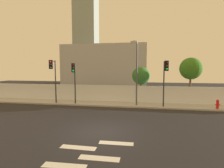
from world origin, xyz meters
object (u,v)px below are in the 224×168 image
object	(u,v)px
traffic_light_left	(53,72)
roadside_tree_midleft	(191,69)
street_lamp_curbside	(136,68)
roadside_tree_leftmost	(141,76)
traffic_light_center	(165,74)
traffic_light_right	(74,74)
fire_hydrant	(218,104)

from	to	relation	value
traffic_light_left	roadside_tree_midleft	distance (m)	14.91
street_lamp_curbside	roadside_tree_leftmost	size ratio (longest dim) A/B	1.53
street_lamp_curbside	roadside_tree_leftmost	distance (m)	3.61
traffic_light_center	roadside_tree_midleft	size ratio (longest dim) A/B	0.87
traffic_light_right	fire_hydrant	world-z (taller)	traffic_light_right
fire_hydrant	roadside_tree_midleft	bearing A→B (deg)	115.25
traffic_light_right	street_lamp_curbside	xyz separation A→B (m)	(6.34, 0.31, 0.65)
roadside_tree_leftmost	traffic_light_center	bearing A→B (deg)	-61.39
roadside_tree_leftmost	roadside_tree_midleft	distance (m)	5.51
traffic_light_right	traffic_light_center	bearing A→B (deg)	-2.71
roadside_tree_leftmost	traffic_light_left	bearing A→B (deg)	-155.94
roadside_tree_midleft	roadside_tree_leftmost	bearing A→B (deg)	180.00
fire_hydrant	traffic_light_center	bearing A→B (deg)	-171.24
traffic_light_center	roadside_tree_midleft	distance (m)	5.27
traffic_light_right	fire_hydrant	distance (m)	14.04
traffic_light_center	traffic_light_left	bearing A→B (deg)	178.86
traffic_light_left	street_lamp_curbside	world-z (taller)	street_lamp_curbside
roadside_tree_midleft	street_lamp_curbside	bearing A→B (deg)	-149.15
traffic_light_center	roadside_tree_midleft	xyz separation A→B (m)	(3.15, 4.21, 0.43)
street_lamp_curbside	fire_hydrant	world-z (taller)	street_lamp_curbside
roadside_tree_midleft	traffic_light_right	bearing A→B (deg)	-162.72
traffic_light_right	fire_hydrant	bearing A→B (deg)	1.30
traffic_light_right	street_lamp_curbside	distance (m)	6.38
roadside_tree_leftmost	street_lamp_curbside	bearing A→B (deg)	-96.03
traffic_light_left	traffic_light_right	world-z (taller)	traffic_light_left
traffic_light_left	fire_hydrant	world-z (taller)	traffic_light_left
fire_hydrant	roadside_tree_leftmost	xyz separation A→B (m)	(-7.08, 3.47, 2.37)
traffic_light_left	street_lamp_curbside	distance (m)	8.57
traffic_light_right	roadside_tree_midleft	bearing A→B (deg)	17.28
traffic_light_center	roadside_tree_midleft	bearing A→B (deg)	53.14
traffic_light_center	street_lamp_curbside	world-z (taller)	street_lamp_curbside
traffic_light_center	roadside_tree_leftmost	bearing A→B (deg)	118.61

